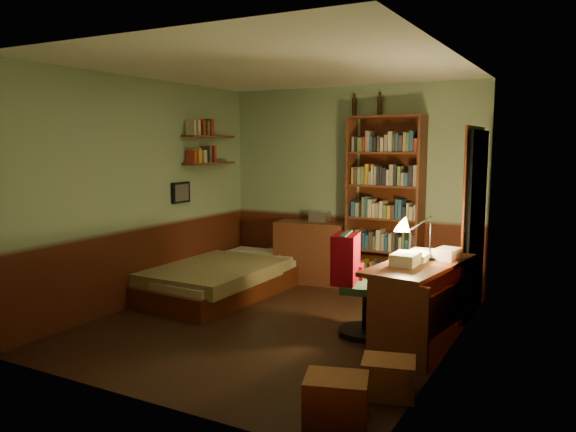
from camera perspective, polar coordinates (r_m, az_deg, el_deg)
The scene contains 24 objects.
floor at distance 5.95m, azimuth -1.17°, elevation -10.95°, with size 3.50×4.00×0.02m, color black.
ceiling at distance 5.69m, azimuth -1.24°, elevation 14.95°, with size 3.50×4.00×0.02m, color silver.
wall_back at distance 7.48m, azimuth 6.47°, elevation 3.04°, with size 3.50×0.02×2.60m, color gray.
wall_left at distance 6.72m, azimuth -14.36°, elevation 2.37°, with size 0.02×4.00×2.60m, color gray.
wall_right at distance 5.04m, azimuth 16.44°, elevation 0.71°, with size 0.02×4.00×2.60m, color gray.
wall_front at distance 4.06m, azimuth -15.42°, elevation -0.79°, with size 3.50×0.02×2.60m, color gray.
doorway at distance 6.35m, azimuth 18.47°, elevation -0.78°, with size 0.06×0.90×2.00m, color black.
door_trim at distance 6.36m, azimuth 18.16°, elevation -0.76°, with size 0.02×0.98×2.08m, color #461B0B.
bed at distance 7.08m, azimuth -6.57°, elevation -5.13°, with size 1.19×2.23×0.66m, color olive.
dresser at distance 7.57m, azimuth 2.36°, elevation -3.67°, with size 0.92×0.46×0.82m, color #562A18.
mini_stereo at distance 7.57m, azimuth 3.23°, elevation -0.01°, with size 0.25×0.19×0.13m, color #B2B2B7.
bookshelf at distance 7.17m, azimuth 9.80°, elevation 1.21°, with size 0.95×0.29×2.21m, color #562A18.
bottle_left at distance 7.41m, azimuth 6.76°, elevation 10.90°, with size 0.06×0.06×0.23m, color black.
bottle_right at distance 7.29m, azimuth 9.31°, elevation 10.93°, with size 0.06×0.06×0.24m, color black.
desk at distance 5.48m, azimuth 13.21°, elevation -8.51°, with size 0.59×1.41×0.76m, color #562A18.
paper_stack at distance 5.60m, azimuth 15.87°, elevation -3.71°, with size 0.19×0.26×0.11m, color silver.
desk_lamp at distance 5.49m, azimuth 14.31°, elevation -0.94°, with size 0.20×0.20×0.66m, color black.
office_chair at distance 5.54m, azimuth 7.88°, elevation -7.61°, with size 0.43×0.38×0.87m, color #2E563F.
red_jacket at distance 5.55m, azimuth 6.15°, elevation -0.49°, with size 0.22×0.40×0.48m, color maroon.
wall_shelf_lower at distance 7.47m, azimuth -7.99°, elevation 5.32°, with size 0.20×0.90×0.03m, color #562A18.
wall_shelf_upper at distance 7.47m, azimuth -8.04°, elevation 8.00°, with size 0.20×0.90×0.03m, color #562A18.
framed_picture at distance 7.15m, azimuth -10.84°, elevation 2.35°, with size 0.04×0.32×0.26m, color black.
cardboard_box_a at distance 3.96m, azimuth 4.92°, elevation -18.07°, with size 0.42×0.33×0.31m, color brown.
cardboard_box_b at distance 4.39m, azimuth 10.17°, elevation -15.83°, with size 0.39×0.32×0.27m, color brown.
Camera 1 is at (2.80, -4.90, 1.86)m, focal length 35.00 mm.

